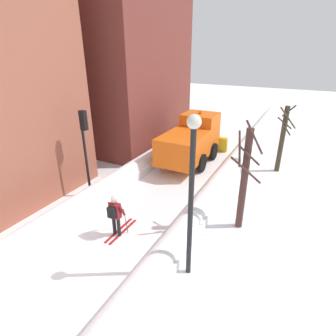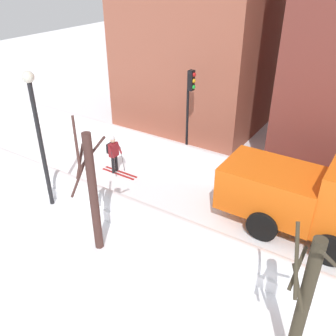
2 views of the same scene
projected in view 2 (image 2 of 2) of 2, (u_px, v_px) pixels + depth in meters
The scene contains 9 objects.
ground_plane at pixel (287, 233), 13.05m from camera, with size 80.00×80.00×0.00m, color white.
snowbank_left at pixel (307, 192), 14.64m from camera, with size 1.10×36.00×0.94m.
snowbank_right at pixel (265, 267), 11.10m from camera, with size 1.10×36.00×0.90m.
plow_truck at pixel (309, 198), 12.36m from camera, with size 3.20×5.98×3.12m.
skier at pixel (114, 152), 16.31m from camera, with size 0.62×1.80×1.81m.
traffic_light_pole at pixel (190, 98), 16.61m from camera, with size 0.28×0.42×4.28m.
street_lamp at pixel (38, 126), 12.97m from camera, with size 0.40×0.40×5.30m.
bare_tree_near at pixel (92, 191), 11.34m from camera, with size 1.17×0.88×4.64m.
bare_tree_mid at pixel (302, 306), 7.78m from camera, with size 1.04×0.95×3.99m.
Camera 2 is at (10.88, 11.90, 8.48)m, focal length 39.05 mm.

